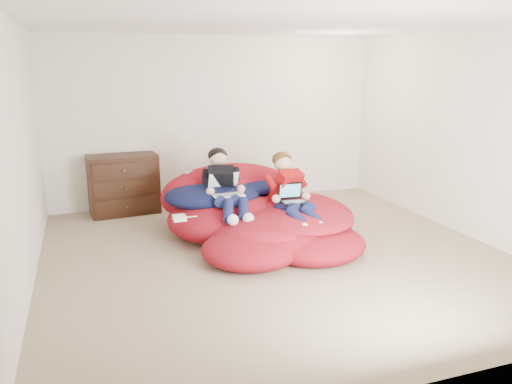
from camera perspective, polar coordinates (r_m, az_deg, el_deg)
name	(u,v)px	position (r m, az deg, el deg)	size (l,w,h in m)	color
room_shell	(276,237)	(5.55, 2.33, -5.11)	(5.10, 5.10, 2.77)	tan
dresser	(124,184)	(7.32, -14.88, 0.85)	(0.98, 0.58, 0.85)	#311A0D
beanbag_pile	(260,217)	(6.11, 0.48, -2.86)	(2.33, 2.41, 0.89)	#AA1321
cream_pillow	(196,180)	(6.52, -6.89, 1.39)	(0.40, 0.26, 0.26)	silver
older_boy	(224,183)	(6.03, -3.64, 1.05)	(0.42, 1.13, 0.72)	black
younger_boy	(290,189)	(5.90, 3.92, 0.33)	(0.42, 1.08, 0.75)	#AA0F11
laptop_white	(226,189)	(5.98, -3.47, 0.40)	(0.37, 0.40, 0.24)	white
laptop_black	(292,197)	(5.86, 4.17, -0.56)	(0.30, 0.27, 0.21)	black
power_adapter	(179,218)	(5.59, -8.75, -2.95)	(0.14, 0.14, 0.05)	white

